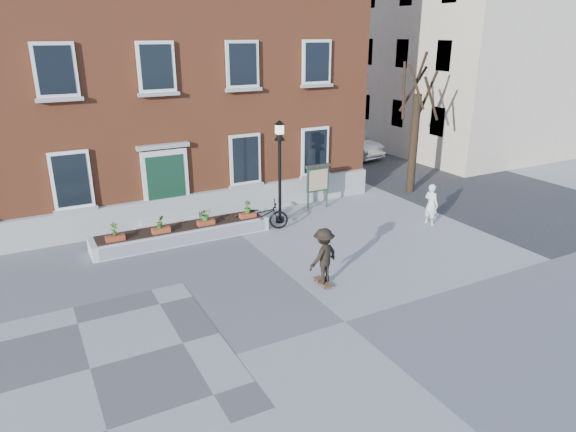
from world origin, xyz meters
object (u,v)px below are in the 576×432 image
lamp_post (280,158)px  notice_board (318,179)px  bicycle (260,216)px  bystander (431,204)px  skateboarder (323,256)px  parked_car (347,143)px

lamp_post → notice_board: 2.56m
bicycle → bystander: bearing=-91.9°
notice_board → skateboarder: bearing=-119.8°
parked_car → notice_board: 9.85m
bicycle → notice_board: size_ratio=1.10×
bystander → lamp_post: bearing=50.3°
bystander → skateboarder: skateboarder is taller
parked_car → bystander: (-3.65, -10.95, 0.03)m
bicycle → skateboarder: bearing=-162.2°
notice_board → skateboarder: (-3.37, -5.89, -0.37)m
parked_car → notice_board: notice_board is taller
bicycle → bystander: (5.96, -2.52, 0.25)m
bicycle → lamp_post: lamp_post is taller
parked_car → bystander: size_ratio=2.91×
notice_board → skateboarder: notice_board is taller
notice_board → skateboarder: size_ratio=1.08×
lamp_post → skateboarder: 5.59m
lamp_post → skateboarder: size_ratio=2.28×
bystander → skateboarder: bearing=100.8°
parked_car → lamp_post: 11.94m
bystander → notice_board: notice_board is taller
bystander → parked_car: bearing=-28.1°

